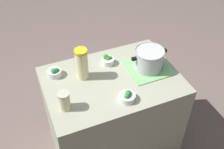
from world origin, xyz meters
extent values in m
plane|color=#715D58|center=(0.00, 0.00, 0.00)|extent=(8.00, 8.00, 0.00)
cube|color=#989983|center=(0.00, 0.00, 0.44)|extent=(1.08, 0.76, 0.88)
cube|color=#77B673|center=(0.33, 0.01, 0.89)|extent=(0.35, 0.34, 0.01)
cylinder|color=#B7B7BC|center=(0.33, 0.01, 0.97)|extent=(0.24, 0.24, 0.17)
torus|color=#99999E|center=(0.33, 0.01, 1.06)|extent=(0.25, 0.25, 0.01)
cube|color=black|center=(0.20, 0.01, 1.02)|extent=(0.04, 0.02, 0.02)
cube|color=black|center=(0.47, 0.01, 1.02)|extent=(0.04, 0.02, 0.02)
cylinder|color=beige|center=(-0.20, 0.12, 1.00)|extent=(0.10, 0.10, 0.24)
cylinder|color=yellow|center=(-0.20, 0.12, 1.14)|extent=(0.10, 0.10, 0.02)
ellipsoid|color=yellow|center=(-0.19, 0.12, 1.06)|extent=(0.04, 0.04, 0.01)
cylinder|color=beige|center=(-0.42, -0.15, 0.95)|extent=(0.08, 0.08, 0.14)
cylinder|color=#B2AD99|center=(-0.42, -0.15, 1.02)|extent=(0.09, 0.09, 0.01)
cylinder|color=silver|center=(0.02, -0.25, 0.91)|extent=(0.12, 0.12, 0.05)
ellipsoid|color=#257A34|center=(0.02, -0.25, 0.93)|extent=(0.04, 0.04, 0.05)
ellipsoid|color=#3A8035|center=(0.01, -0.26, 0.93)|extent=(0.04, 0.04, 0.05)
ellipsoid|color=#386E29|center=(0.03, -0.23, 0.93)|extent=(0.05, 0.05, 0.06)
cylinder|color=silver|center=(0.04, 0.20, 0.91)|extent=(0.11, 0.11, 0.05)
ellipsoid|color=#307735|center=(0.04, 0.19, 0.93)|extent=(0.04, 0.04, 0.05)
ellipsoid|color=#20751D|center=(0.04, 0.21, 0.94)|extent=(0.05, 0.05, 0.06)
ellipsoid|color=#356F25|center=(0.06, 0.20, 0.93)|extent=(0.04, 0.04, 0.04)
cylinder|color=silver|center=(-0.41, 0.22, 0.91)|extent=(0.11, 0.11, 0.05)
ellipsoid|color=#267136|center=(-0.41, 0.20, 0.94)|extent=(0.05, 0.05, 0.05)
ellipsoid|color=#23722A|center=(-0.39, 0.21, 0.93)|extent=(0.05, 0.05, 0.05)
ellipsoid|color=#236B1D|center=(-0.42, 0.23, 0.93)|extent=(0.04, 0.04, 0.05)
camera|label=1|loc=(-0.61, -1.48, 2.36)|focal=43.65mm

